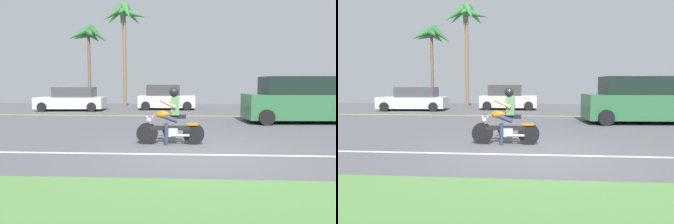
% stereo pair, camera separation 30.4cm
% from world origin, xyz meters
% --- Properties ---
extents(ground, '(56.00, 30.00, 0.04)m').
position_xyz_m(ground, '(0.00, 3.00, -0.02)').
color(ground, '#545459').
extents(lane_line_near, '(50.40, 0.12, 0.01)m').
position_xyz_m(lane_line_near, '(0.00, -0.16, 0.00)').
color(lane_line_near, silver).
rests_on(lane_line_near, ground).
extents(lane_line_far, '(50.40, 0.12, 0.01)m').
position_xyz_m(lane_line_far, '(0.00, 8.50, 0.00)').
color(lane_line_far, yellow).
rests_on(lane_line_far, ground).
extents(motorcyclist, '(1.88, 0.61, 1.57)m').
position_xyz_m(motorcyclist, '(-0.67, 1.05, 0.66)').
color(motorcyclist, black).
rests_on(motorcyclist, ground).
extents(suv_nearby, '(4.74, 2.27, 1.97)m').
position_xyz_m(suv_nearby, '(4.59, 6.09, 0.96)').
color(suv_nearby, '#2D663D').
rests_on(suv_nearby, ground).
extents(parked_car_0, '(4.20, 2.17, 1.45)m').
position_xyz_m(parked_car_0, '(-7.30, 11.32, 0.68)').
color(parked_car_0, silver).
rests_on(parked_car_0, ground).
extents(parked_car_1, '(3.62, 1.84, 1.59)m').
position_xyz_m(parked_car_1, '(-1.52, 12.47, 0.74)').
color(parked_car_1, beige).
rests_on(parked_car_1, ground).
extents(palm_tree_0, '(3.37, 3.43, 6.17)m').
position_xyz_m(palm_tree_0, '(-7.72, 16.16, 5.18)').
color(palm_tree_0, brown).
rests_on(palm_tree_0, ground).
extents(palm_tree_1, '(3.37, 3.33, 7.42)m').
position_xyz_m(palm_tree_1, '(-4.71, 14.95, 6.36)').
color(palm_tree_1, brown).
rests_on(palm_tree_1, ground).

